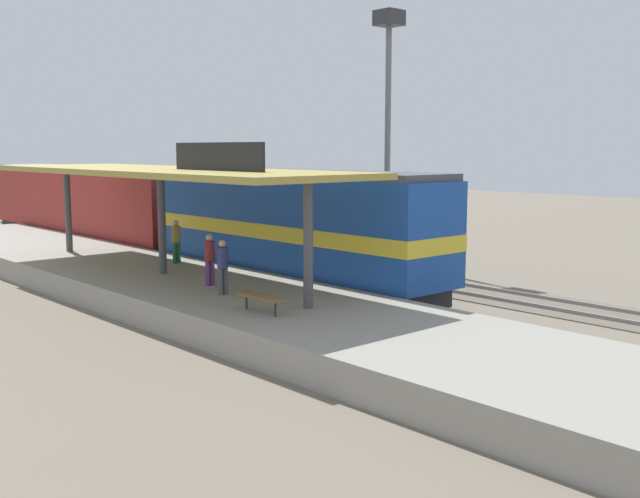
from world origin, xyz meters
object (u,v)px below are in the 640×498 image
person_waiting (223,264)px  person_boarding (176,239)px  locomotive (291,227)px  passenger_carriage_single (85,204)px  freight_car (302,222)px  person_walking (210,257)px  platform_bench (260,297)px  light_mast (388,84)px

person_waiting → person_boarding: same height
locomotive → passenger_carriage_single: size_ratio=0.72×
freight_car → passenger_carriage_single: bearing=109.1°
locomotive → person_walking: bearing=-163.2°
passenger_carriage_single → person_walking: passenger_carriage_single is taller
passenger_carriage_single → person_walking: size_ratio=11.70×
platform_bench → freight_car: freight_car is taller
locomotive → platform_bench: bearing=-135.7°
person_boarding → person_walking: bearing=-109.4°
locomotive → person_boarding: bearing=129.4°
light_mast → freight_car: bearing=142.3°
locomotive → person_boarding: (-2.92, 3.56, -0.56)m
passenger_carriage_single → light_mast: size_ratio=1.71×
passenger_carriage_single → freight_car: passenger_carriage_single is taller
passenger_carriage_single → person_waiting: (-5.25, -20.98, -0.46)m
platform_bench → person_boarding: (3.08, 9.42, 0.51)m
passenger_carriage_single → person_waiting: 21.63m
passenger_carriage_single → person_boarding: passenger_carriage_single is taller
passenger_carriage_single → person_waiting: size_ratio=11.70×
light_mast → person_boarding: bearing=172.8°
passenger_carriage_single → person_boarding: bearing=-101.4°
person_waiting → person_boarding: 6.94m
platform_bench → passenger_carriage_single: (6.00, 23.86, 0.97)m
freight_car → locomotive: bearing=-134.5°
freight_car → person_boarding: (-7.52, -1.12, -0.12)m
locomotive → light_mast: bearing=15.8°
light_mast → person_waiting: 15.49m
passenger_carriage_single → locomotive: bearing=-90.0°
platform_bench → passenger_carriage_single: 24.62m
platform_bench → person_waiting: (0.75, 2.88, 0.51)m
platform_bench → locomotive: size_ratio=0.12×
passenger_carriage_single → freight_car: bearing=-70.9°
freight_car → person_waiting: (-9.85, -7.66, -0.12)m
person_walking → locomotive: bearing=16.8°
locomotive → person_walking: (-4.68, -1.41, -0.56)m
light_mast → person_walking: bearing=-163.8°
passenger_carriage_single → person_walking: bearing=-103.5°
light_mast → person_walking: light_mast is taller
person_waiting → person_walking: 1.67m
person_waiting → platform_bench: bearing=-104.6°
passenger_carriage_single → person_waiting: bearing=-104.0°
person_waiting → person_boarding: bearing=70.4°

